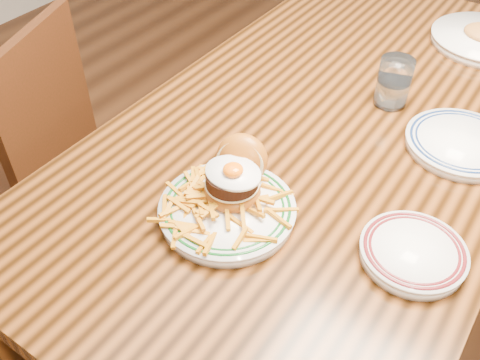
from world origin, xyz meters
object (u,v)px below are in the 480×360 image
Objects in this scene: chair_left at (25,155)px; table at (333,146)px; side_plate at (413,252)px; main_plate at (230,198)px.

table is at bearing 0.58° from chair_left.
chair_left reaches higher than side_plate.
table is 0.91m from chair_left.
main_plate is at bearing 179.86° from side_plate.
chair_left is 3.20× the size of main_plate.
table is 0.41m from main_plate.
side_plate is (1.12, 0.01, 0.30)m from chair_left.
side_plate is (0.33, 0.08, -0.02)m from main_plate.
chair_left is 4.74× the size of side_plate.
table is at bearing 119.78° from side_plate.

